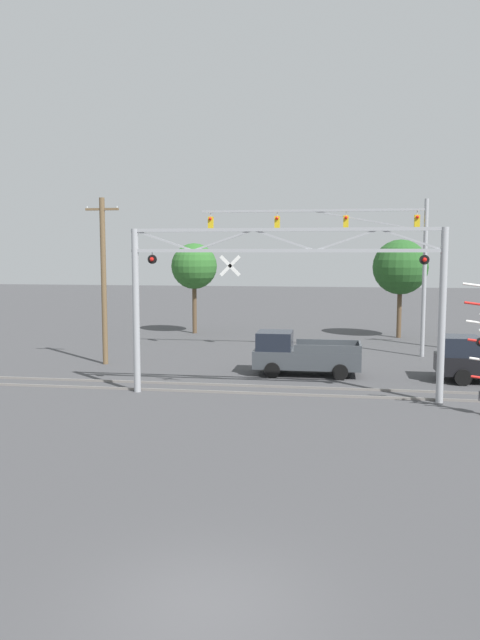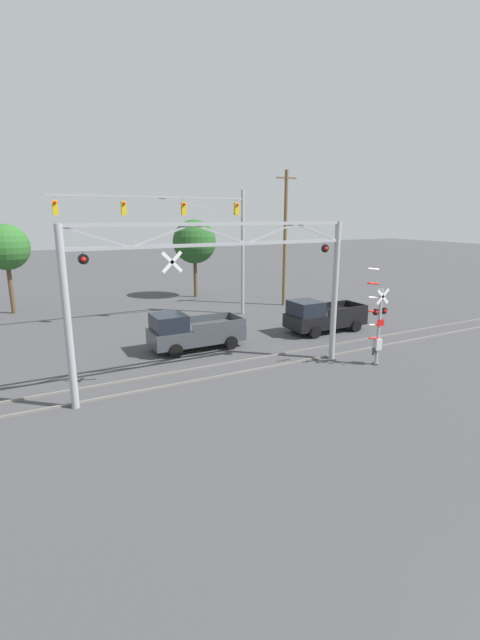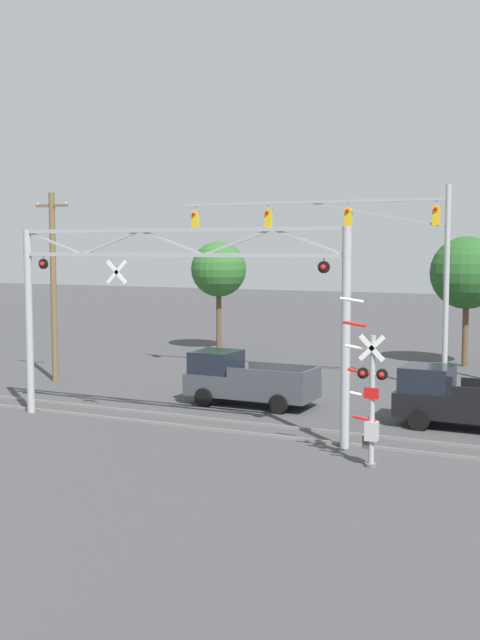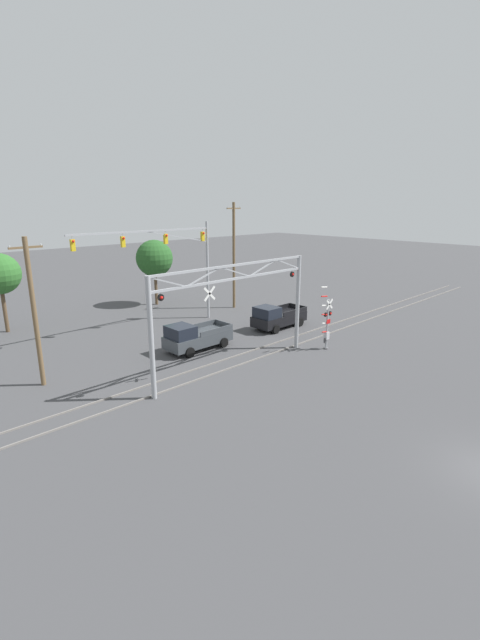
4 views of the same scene
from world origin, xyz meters
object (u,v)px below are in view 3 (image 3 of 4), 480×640
crossing_gantry (171,299)px  background_tree_far_left_verge (219,270)px  traffic_signal_span (373,246)px  utility_pole_left (53,285)px  crossing_signal_mast (370,402)px  background_tree_beyond_span (467,273)px  pickup_truck_lead (244,380)px  pickup_truck_following (463,400)px

crossing_gantry → background_tree_far_left_verge: bearing=112.8°
traffic_signal_span → background_tree_far_left_verge: traffic_signal_span is taller
utility_pole_left → background_tree_far_left_verge: size_ratio=1.33×
crossing_signal_mast → background_tree_beyond_span: (-1.07, 21.11, 3.06)m
crossing_signal_mast → pickup_truck_lead: bearing=137.0°
crossing_signal_mast → background_tree_far_left_verge: size_ratio=0.73×
utility_pole_left → background_tree_beyond_span: (16.60, 13.15, 0.38)m
crossing_gantry → pickup_truck_lead: 6.05m
crossing_gantry → pickup_truck_lead: crossing_gantry is taller
pickup_truck_lead → crossing_gantry: bearing=-95.3°
pickup_truck_following → pickup_truck_lead: bearing=177.2°
crossing_signal_mast → background_tree_beyond_span: bearing=92.9°
crossing_signal_mast → utility_pole_left: 19.57m
utility_pole_left → pickup_truck_lead: bearing=-7.1°
crossing_gantry → pickup_truck_following: size_ratio=2.46×
crossing_gantry → pickup_truck_following: 10.76m
crossing_gantry → traffic_signal_span: (3.79, 11.33, 1.83)m
crossing_signal_mast → pickup_truck_following: bearing=76.2°
utility_pole_left → background_tree_beyond_span: utility_pole_left is taller
crossing_gantry → utility_pole_left: (-10.07, 6.21, 0.05)m
background_tree_beyond_span → crossing_gantry: bearing=-108.6°
pickup_truck_following → background_tree_far_left_verge: background_tree_far_left_verge is taller
pickup_truck_lead → utility_pole_left: utility_pole_left is taller
background_tree_beyond_span → background_tree_far_left_verge: 14.75m
traffic_signal_span → background_tree_far_left_verge: bearing=145.7°
crossing_signal_mast → utility_pole_left: size_ratio=0.55×
pickup_truck_following → background_tree_far_left_verge: (-17.35, 15.06, 3.95)m
traffic_signal_span → utility_pole_left: (-13.87, -5.12, -1.79)m
crossing_gantry → pickup_truck_following: bearing=26.1°
utility_pole_left → traffic_signal_span: bearing=20.3°
background_tree_far_left_verge → background_tree_beyond_span: bearing=-0.7°
utility_pole_left → background_tree_beyond_span: size_ratio=1.28×
crossing_gantry → utility_pole_left: 11.83m
traffic_signal_span → utility_pole_left: traffic_signal_span is taller
pickup_truck_following → background_tree_far_left_verge: size_ratio=0.78×
utility_pole_left → pickup_truck_following: bearing=-5.2°
background_tree_beyond_span → pickup_truck_following: bearing=-80.1°
crossing_signal_mast → background_tree_far_left_verge: (-15.83, 21.28, 3.06)m
pickup_truck_lead → utility_pole_left: bearing=172.9°
background_tree_far_left_verge → crossing_gantry: bearing=-67.2°
traffic_signal_span → utility_pole_left: size_ratio=1.47×
traffic_signal_span → background_tree_beyond_span: bearing=71.2°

